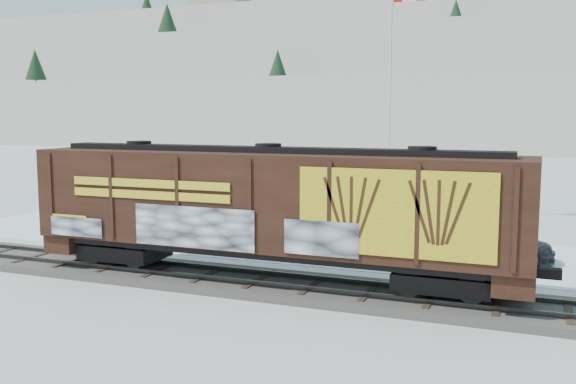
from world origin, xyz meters
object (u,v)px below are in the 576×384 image
at_px(hopper_railcar, 268,205).
at_px(car_dark, 487,242).
at_px(car_white, 237,221).
at_px(flagpole, 391,132).
at_px(car_silver, 176,222).

relative_size(hopper_railcar, car_dark, 3.29).
relative_size(car_white, car_dark, 0.94).
xyz_separation_m(hopper_railcar, car_white, (-5.05, 7.77, -2.09)).
relative_size(hopper_railcar, flagpole, 1.31).
distance_m(hopper_railcar, car_white, 9.51).
bearing_deg(car_dark, flagpole, 36.09).
xyz_separation_m(hopper_railcar, car_dark, (6.75, 7.23, -2.15)).
relative_size(flagpole, car_white, 2.67).
xyz_separation_m(hopper_railcar, car_silver, (-7.60, 6.34, -2.10)).
relative_size(hopper_railcar, car_white, 3.49).
distance_m(car_white, car_dark, 11.81).
bearing_deg(car_silver, car_white, -37.75).
distance_m(car_silver, car_dark, 14.37).
bearing_deg(car_white, flagpole, -36.37).
bearing_deg(flagpole, car_white, -127.10).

